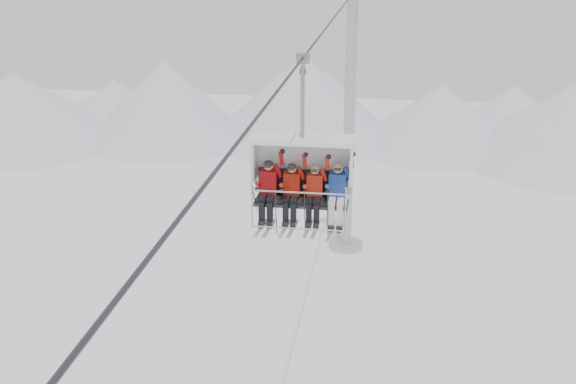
# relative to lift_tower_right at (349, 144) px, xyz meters

# --- Properties ---
(ridgeline) EXTENTS (72.00, 21.00, 7.00)m
(ridgeline) POSITION_rel_lift_tower_right_xyz_m (-1.58, 20.05, -2.94)
(ridgeline) COLOR silver
(ridgeline) RESTS_ON ground
(lift_tower_right) EXTENTS (2.00, 1.80, 13.48)m
(lift_tower_right) POSITION_rel_lift_tower_right_xyz_m (0.00, 0.00, 0.00)
(lift_tower_right) COLOR #AAACB1
(lift_tower_right) RESTS_ON ground
(haul_cable) EXTENTS (0.06, 50.00, 0.06)m
(haul_cable) POSITION_rel_lift_tower_right_xyz_m (0.00, -22.00, 7.52)
(haul_cable) COLOR #303035
(haul_cable) RESTS_ON lift_tower_left
(chairlift_carrier) EXTENTS (2.39, 1.17, 3.98)m
(chairlift_carrier) POSITION_rel_lift_tower_right_xyz_m (0.00, -19.52, 4.90)
(chairlift_carrier) COLOR black
(chairlift_carrier) RESTS_ON haul_cable
(skier_far_left) EXTENTS (0.41, 1.69, 1.63)m
(skier_far_left) POSITION_rel_lift_tower_right_xyz_m (-0.79, -19.83, 4.43)
(skier_far_left) COLOR #A30C0E
(skier_far_left) RESTS_ON chairlift_carrier
(skier_center_left) EXTENTS (0.39, 1.69, 1.56)m
(skier_center_left) POSITION_rel_lift_tower_right_xyz_m (-0.23, -19.83, 4.41)
(skier_center_left) COLOR #A61A0B
(skier_center_left) RESTS_ON chairlift_carrier
(skier_center_right) EXTENTS (0.38, 1.69, 1.52)m
(skier_center_right) POSITION_rel_lift_tower_right_xyz_m (0.32, -19.84, 4.40)
(skier_center_right) COLOR red
(skier_center_right) RESTS_ON chairlift_carrier
(skier_far_right) EXTENTS (0.41, 1.69, 1.63)m
(skier_far_right) POSITION_rel_lift_tower_right_xyz_m (0.86, -19.83, 4.43)
(skier_far_right) COLOR navy
(skier_far_right) RESTS_ON chairlift_carrier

